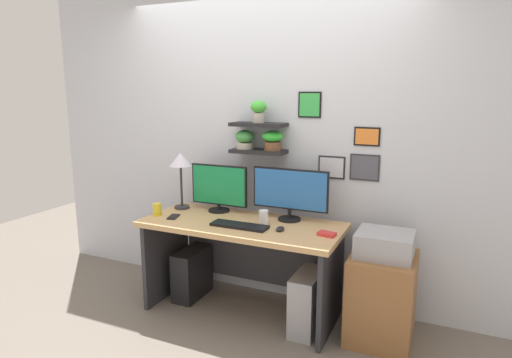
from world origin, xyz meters
name	(u,v)px	position (x,y,z in m)	size (l,w,h in m)	color
ground_plane	(242,311)	(0.00, 0.00, 0.00)	(8.00, 8.00, 0.00)	#70665B
back_wall_assembly	(264,140)	(0.00, 0.44, 1.35)	(4.40, 0.24, 2.70)	silver
desk	(245,246)	(0.00, 0.05, 0.54)	(1.56, 0.68, 0.75)	tan
monitor_left	(219,188)	(-0.32, 0.22, 0.95)	(0.51, 0.18, 0.40)	black
monitor_right	(290,192)	(0.32, 0.22, 0.98)	(0.61, 0.18, 0.41)	black
keyboard	(239,226)	(0.04, -0.11, 0.76)	(0.44, 0.14, 0.02)	black
computer_mouse	(280,229)	(0.35, -0.07, 0.77)	(0.06, 0.09, 0.03)	black
desk_lamp	(181,164)	(-0.66, 0.16, 1.14)	(0.19, 0.19, 0.49)	#2D2D33
cell_phone	(173,217)	(-0.56, -0.10, 0.76)	(0.07, 0.14, 0.01)	black
pen_cup	(157,209)	(-0.72, -0.11, 0.80)	(0.07, 0.07, 0.10)	yellow
scissors_tray	(327,234)	(0.69, -0.04, 0.76)	(0.12, 0.08, 0.02)	red
water_cup	(264,217)	(0.18, 0.02, 0.81)	(0.07, 0.07, 0.11)	white
drawer_cabinet	(381,297)	(1.07, 0.06, 0.31)	(0.44, 0.50, 0.63)	brown
printer	(385,244)	(1.07, 0.06, 0.71)	(0.38, 0.34, 0.17)	#9E9EA3
computer_tower_left	(192,273)	(-0.51, 0.07, 0.21)	(0.18, 0.40, 0.42)	black
computer_tower_right	(307,302)	(0.56, -0.05, 0.22)	(0.18, 0.40, 0.45)	#99999E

